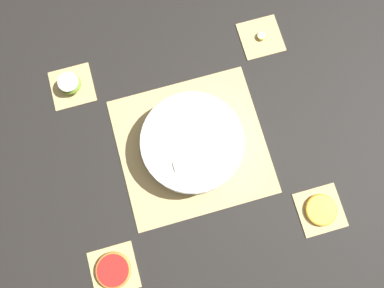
# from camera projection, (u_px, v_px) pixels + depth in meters

# --- Properties ---
(ground_plane) EXTENTS (6.00, 6.00, 0.00)m
(ground_plane) POSITION_uv_depth(u_px,v_px,m) (192.00, 146.00, 1.11)
(ground_plane) COLOR black
(bamboo_mat_center) EXTENTS (0.43, 0.40, 0.01)m
(bamboo_mat_center) POSITION_uv_depth(u_px,v_px,m) (192.00, 146.00, 1.11)
(bamboo_mat_center) COLOR #D6B775
(bamboo_mat_center) RESTS_ON ground_plane
(coaster_mat_near_left) EXTENTS (0.13, 0.13, 0.01)m
(coaster_mat_near_left) POSITION_uv_depth(u_px,v_px,m) (114.00, 270.00, 1.04)
(coaster_mat_near_left) COLOR #D6B775
(coaster_mat_near_left) RESTS_ON ground_plane
(coaster_mat_near_right) EXTENTS (0.13, 0.13, 0.01)m
(coaster_mat_near_right) POSITION_uv_depth(u_px,v_px,m) (320.00, 210.00, 1.07)
(coaster_mat_near_right) COLOR #D6B775
(coaster_mat_near_right) RESTS_ON ground_plane
(coaster_mat_far_left) EXTENTS (0.13, 0.13, 0.01)m
(coaster_mat_far_left) POSITION_uv_depth(u_px,v_px,m) (72.00, 86.00, 1.15)
(coaster_mat_far_left) COLOR #D6B775
(coaster_mat_far_left) RESTS_ON ground_plane
(coaster_mat_far_right) EXTENTS (0.13, 0.13, 0.01)m
(coaster_mat_far_right) POSITION_uv_depth(u_px,v_px,m) (261.00, 37.00, 1.18)
(coaster_mat_far_right) COLOR #D6B775
(coaster_mat_far_right) RESTS_ON ground_plane
(fruit_salad_bowl) EXTENTS (0.30, 0.30, 0.08)m
(fruit_salad_bowl) POSITION_uv_depth(u_px,v_px,m) (192.00, 143.00, 1.07)
(fruit_salad_bowl) COLOR silver
(fruit_salad_bowl) RESTS_ON bamboo_mat_center
(apple_half) EXTENTS (0.07, 0.07, 0.04)m
(apple_half) POSITION_uv_depth(u_px,v_px,m) (70.00, 84.00, 1.13)
(apple_half) COLOR #7FAD38
(apple_half) RESTS_ON coaster_mat_far_left
(orange_slice_whole) EXTENTS (0.09, 0.09, 0.01)m
(orange_slice_whole) POSITION_uv_depth(u_px,v_px,m) (321.00, 210.00, 1.07)
(orange_slice_whole) COLOR #F9A338
(orange_slice_whole) RESTS_ON coaster_mat_near_right
(banana_coin_single) EXTENTS (0.03, 0.03, 0.01)m
(banana_coin_single) POSITION_uv_depth(u_px,v_px,m) (261.00, 36.00, 1.17)
(banana_coin_single) COLOR #F7EFC6
(banana_coin_single) RESTS_ON coaster_mat_far_right
(grapefruit_slice) EXTENTS (0.10, 0.10, 0.01)m
(grapefruit_slice) POSITION_uv_depth(u_px,v_px,m) (113.00, 270.00, 1.03)
(grapefruit_slice) COLOR #B2231E
(grapefruit_slice) RESTS_ON coaster_mat_near_left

